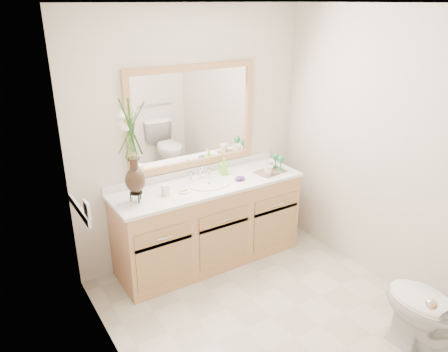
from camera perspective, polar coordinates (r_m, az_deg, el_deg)
floor at (r=3.79m, az=6.26°, el=-17.81°), size 2.60×2.60×0.00m
ceiling at (r=2.92m, az=8.33°, el=21.44°), size 2.40×2.60×0.02m
wall_back at (r=4.18m, az=-4.11°, el=5.02°), size 2.40×0.02×2.40m
wall_front at (r=2.42m, az=27.15°, el=-10.94°), size 2.40×0.02×2.40m
wall_left at (r=2.63m, az=-13.76°, el=-6.23°), size 0.02×2.60×2.40m
wall_right at (r=3.99m, az=20.71°, el=2.77°), size 0.02×2.60×2.40m
vanity at (r=4.26m, az=-1.99°, el=-6.28°), size 1.80×0.55×0.80m
counter at (r=4.08m, az=-2.06°, el=-1.14°), size 1.84×0.57×0.03m
sink at (r=4.08m, az=-1.93°, el=-1.73°), size 0.38×0.34×0.23m
mirror at (r=4.11m, az=-4.04°, el=7.68°), size 1.32×0.04×0.97m
switch_plate at (r=3.40m, az=-17.48°, el=-4.12°), size 0.02×0.12×0.12m
door at (r=2.32m, az=21.83°, el=-17.55°), size 0.80×0.03×2.00m
toilet at (r=3.54m, az=25.66°, el=-15.90°), size 0.42×0.75×0.74m
flower_vase at (r=3.59m, az=-11.95°, el=4.68°), size 0.20×0.20×0.81m
tumbler at (r=3.84m, az=-7.67°, el=-1.79°), size 0.08×0.08×0.10m
soap_dish at (r=3.90m, az=-5.33°, el=-1.96°), size 0.11×0.11×0.03m
soap_bottle at (r=4.26m, az=-0.05°, el=1.20°), size 0.09×0.09×0.15m
purple_dish at (r=4.14m, az=2.10°, el=-0.29°), size 0.12×0.11×0.04m
tray at (r=4.35m, az=6.06°, el=0.58°), size 0.31×0.22×0.01m
mug_left at (r=4.25m, az=5.79°, el=0.81°), size 0.11×0.11×0.09m
mug_right at (r=4.38m, az=5.93°, el=1.54°), size 0.12×0.12×0.10m
goblet_front at (r=4.34m, az=7.45°, el=2.07°), size 0.07×0.07×0.16m
goblet_back at (r=4.43m, az=6.78°, el=2.37°), size 0.06×0.06×0.14m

